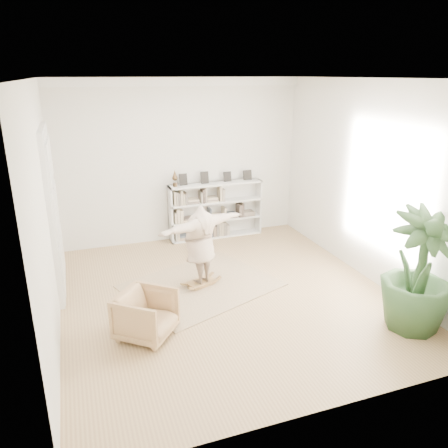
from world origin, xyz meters
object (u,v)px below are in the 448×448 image
Objects in this scene: bookshelf at (216,211)px; person at (200,242)px; rocker_board at (201,282)px; houseplant at (419,271)px; armchair at (146,315)px.

bookshelf reaches higher than person.
houseplant is (2.62, -2.37, 0.86)m from rocker_board.
houseplant reaches higher than armchair.
rocker_board is 0.78m from person.
person is at bearing -114.39° from bookshelf.
person is at bearing -4.35° from armchair.
houseplant is at bearing -62.88° from rocker_board.
person is at bearing 69.22° from rocker_board.
person is (0.00, 0.00, 0.78)m from rocker_board.
houseplant is at bearing 117.12° from person.
armchair is at bearing 25.67° from person.
bookshelf is at bearing 108.22° from houseplant.
rocker_board is at bearing -4.35° from armchair.
armchair is 1.82m from person.
person is at bearing 137.90° from houseplant.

